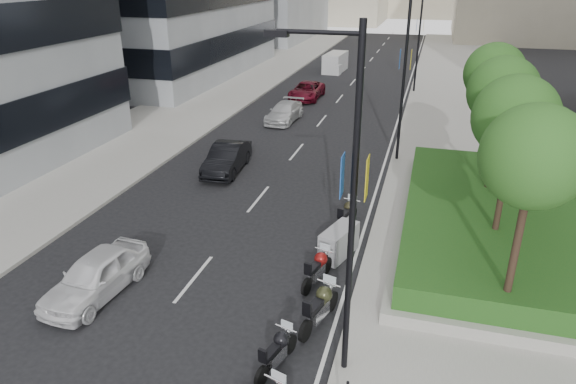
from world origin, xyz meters
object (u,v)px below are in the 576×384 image
at_px(lamp_post_2, 418,32).
at_px(motorcycle_6, 347,215).
at_px(motorcycle_3, 320,306).
at_px(car_a, 96,275).
at_px(lamp_post_0, 347,198).
at_px(motorcycle_2, 277,351).
at_px(lamp_post_1, 402,69).
at_px(delivery_van, 335,63).
at_px(car_d, 307,91).
at_px(motorcycle_5, 339,242).
at_px(car_b, 227,158).
at_px(car_c, 284,112).
at_px(motorcycle_4, 318,268).

height_order(lamp_post_2, motorcycle_6, lamp_post_2).
bearing_deg(motorcycle_3, car_a, 108.97).
bearing_deg(lamp_post_0, lamp_post_2, 90.00).
relative_size(motorcycle_2, motorcycle_3, 0.85).
height_order(lamp_post_1, delivery_van, lamp_post_1).
bearing_deg(lamp_post_1, motorcycle_6, -97.71).
xyz_separation_m(car_a, car_d, (0.02, 28.88, -0.03)).
height_order(lamp_post_1, motorcycle_5, lamp_post_1).
bearing_deg(car_b, motorcycle_2, -67.31).
bearing_deg(car_d, lamp_post_1, -57.54).
xyz_separation_m(motorcycle_2, motorcycle_5, (0.51, 6.25, 0.04)).
bearing_deg(motorcycle_5, delivery_van, 28.76).
xyz_separation_m(lamp_post_1, delivery_van, (-8.33, 25.83, -4.18)).
bearing_deg(lamp_post_0, car_c, 109.39).
xyz_separation_m(motorcycle_2, motorcycle_3, (0.70, 2.12, 0.09)).
relative_size(motorcycle_6, car_d, 0.43).
xyz_separation_m(car_a, car_c, (0.13, 21.87, -0.07)).
bearing_deg(motorcycle_2, lamp_post_1, 10.15).
bearing_deg(car_b, motorcycle_4, -56.82).
height_order(lamp_post_1, car_d, lamp_post_1).
distance_m(motorcycle_3, delivery_van, 41.73).
distance_m(motorcycle_3, motorcycle_5, 4.14).
bearing_deg(motorcycle_3, motorcycle_5, 18.05).
bearing_deg(motorcycle_4, car_b, 51.72).
bearing_deg(lamp_post_0, car_d, 105.31).
relative_size(lamp_post_1, motorcycle_4, 4.32).
bearing_deg(motorcycle_3, lamp_post_0, -137.47).
distance_m(motorcycle_2, car_a, 6.89).
xyz_separation_m(motorcycle_5, car_d, (-7.18, 24.30, 0.12)).
bearing_deg(lamp_post_2, lamp_post_0, -90.00).
relative_size(lamp_post_2, motorcycle_3, 3.92).
bearing_deg(motorcycle_5, car_a, 140.13).
xyz_separation_m(motorcycle_5, car_b, (-7.30, 7.06, 0.16)).
relative_size(motorcycle_2, car_d, 0.40).
relative_size(car_c, car_d, 0.91).
height_order(lamp_post_2, car_d, lamp_post_2).
height_order(motorcycle_2, delivery_van, delivery_van).
bearing_deg(motorcycle_2, delivery_van, 24.28).
distance_m(lamp_post_1, motorcycle_2, 18.01).
bearing_deg(car_c, car_d, 93.75).
height_order(motorcycle_2, car_c, car_c).
distance_m(lamp_post_0, delivery_van, 43.83).
distance_m(lamp_post_1, car_d, 16.17).
relative_size(lamp_post_0, motorcycle_4, 4.32).
xyz_separation_m(lamp_post_2, motorcycle_3, (-0.90, -33.24, -4.44)).
bearing_deg(motorcycle_4, delivery_van, 24.26).
xyz_separation_m(motorcycle_4, car_b, (-6.93, 9.04, 0.17)).
distance_m(lamp_post_0, car_b, 16.03).
relative_size(motorcycle_3, car_a, 0.55).
bearing_deg(motorcycle_6, lamp_post_2, 9.43).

